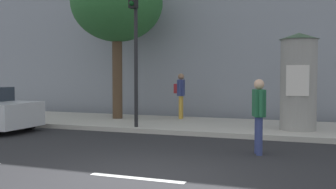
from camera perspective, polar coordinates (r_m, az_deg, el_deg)
The scene contains 9 objects.
ground_plane at distance 7.22m, azimuth -4.49°, elevation -11.79°, with size 80.00×80.00×0.00m, color #232326.
sidewalk_curb at distance 13.76m, azimuth 8.00°, elevation -4.54°, with size 36.00×4.00×0.15m, color #B2ADA3.
lane_markings at distance 7.22m, azimuth -4.49°, elevation -11.76°, with size 25.80×0.16×0.01m.
building_backdrop at distance 18.81m, azimuth 11.50°, elevation 11.95°, with size 36.00×5.00×9.68m, color gray.
traffic_light at distance 12.88m, azimuth -4.80°, elevation 8.82°, with size 0.24×0.45×4.52m.
poster_column at distance 12.79m, azimuth 18.07°, elevation 1.85°, with size 1.18×1.18×2.95m.
street_tree at distance 15.81m, azimuth -7.28°, elevation 12.74°, with size 3.51×3.51×5.94m.
pedestrian_near_pole at distance 9.37m, azimuth 12.79°, elevation -2.21°, with size 0.37×0.57×1.73m.
pedestrian_in_dark_shirt at distance 15.36m, azimuth 1.78°, elevation 0.40°, with size 0.43×0.58×1.74m.
Camera 1 is at (2.97, -6.33, 1.81)m, focal length 42.85 mm.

